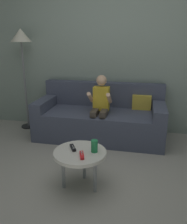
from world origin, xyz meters
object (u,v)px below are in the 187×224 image
object	(u,v)px
person_seated_on_couch	(100,105)
coffee_table	(80,155)
soda_can	(94,146)
floor_lamp	(21,43)
game_remote_red_near_edge	(82,155)
game_remote_black_center	(73,148)
couch	(101,119)

from	to	relation	value
person_seated_on_couch	coffee_table	size ratio (longest dim) A/B	1.84
person_seated_on_couch	coffee_table	distance (m)	1.17
soda_can	floor_lamp	bearing A→B (deg)	135.43
person_seated_on_couch	soda_can	size ratio (longest dim) A/B	7.93
person_seated_on_couch	game_remote_red_near_edge	world-z (taller)	person_seated_on_couch
game_remote_red_near_edge	game_remote_black_center	world-z (taller)	same
person_seated_on_couch	soda_can	distance (m)	1.14
person_seated_on_couch	soda_can	world-z (taller)	person_seated_on_couch
coffee_table	game_remote_black_center	bearing A→B (deg)	156.18
person_seated_on_couch	game_remote_black_center	size ratio (longest dim) A/B	6.94
person_seated_on_couch	game_remote_red_near_edge	distance (m)	1.26
soda_can	coffee_table	bearing A→B (deg)	-171.45
game_remote_red_near_edge	person_seated_on_couch	bearing A→B (deg)	92.71
couch	game_remote_black_center	distance (m)	1.29
coffee_table	floor_lamp	bearing A→B (deg)	132.12
couch	person_seated_on_couch	distance (m)	0.32
game_remote_black_center	soda_can	bearing A→B (deg)	-4.10
person_seated_on_couch	game_remote_red_near_edge	size ratio (longest dim) A/B	6.72
game_remote_black_center	floor_lamp	world-z (taller)	floor_lamp
floor_lamp	game_remote_black_center	bearing A→B (deg)	-49.02
game_remote_black_center	floor_lamp	distance (m)	2.13
person_seated_on_couch	floor_lamp	world-z (taller)	floor_lamp
couch	game_remote_black_center	xyz separation A→B (m)	(-0.05, -1.29, 0.13)
game_remote_red_near_edge	game_remote_black_center	bearing A→B (deg)	133.91
soda_can	couch	bearing A→B (deg)	97.85
couch	game_remote_red_near_edge	distance (m)	1.43
soda_can	floor_lamp	distance (m)	2.26
soda_can	floor_lamp	size ratio (longest dim) A/B	0.08
couch	game_remote_red_near_edge	bearing A→B (deg)	-86.64
person_seated_on_couch	game_remote_red_near_edge	bearing A→B (deg)	-87.29
couch	game_remote_red_near_edge	world-z (taller)	couch
couch	floor_lamp	distance (m)	1.70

